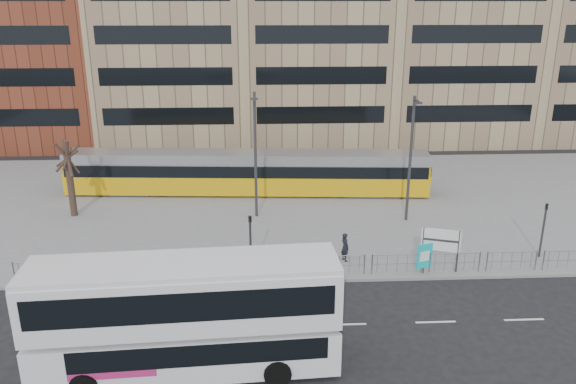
{
  "coord_description": "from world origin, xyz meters",
  "views": [
    {
      "loc": [
        -1.61,
        -25.34,
        13.36
      ],
      "look_at": [
        -0.05,
        6.0,
        2.83
      ],
      "focal_mm": 35.0,
      "sensor_mm": 36.0,
      "label": 1
    }
  ],
  "objects_px": {
    "pedestrian": "(345,247)",
    "lamp_post_west": "(255,151)",
    "double_decker_bus": "(186,314)",
    "traffic_light_west": "(250,237)",
    "lamp_post_east": "(411,154)",
    "bare_tree": "(64,137)",
    "traffic_light_east": "(544,223)",
    "tram": "(247,173)",
    "ad_panel": "(424,256)",
    "station_sign": "(441,242)"
  },
  "relations": [
    {
      "from": "double_decker_bus",
      "to": "tram",
      "type": "xyz_separation_m",
      "value": [
        1.84,
        20.83,
        -0.75
      ]
    },
    {
      "from": "pedestrian",
      "to": "tram",
      "type": "bearing_deg",
      "value": 1.22
    },
    {
      "from": "traffic_light_west",
      "to": "bare_tree",
      "type": "distance_m",
      "value": 15.04
    },
    {
      "from": "lamp_post_east",
      "to": "bare_tree",
      "type": "xyz_separation_m",
      "value": [
        -21.63,
        1.95,
        0.9
      ]
    },
    {
      "from": "tram",
      "to": "ad_panel",
      "type": "relative_size",
      "value": 15.89
    },
    {
      "from": "traffic_light_east",
      "to": "bare_tree",
      "type": "relative_size",
      "value": 0.43
    },
    {
      "from": "tram",
      "to": "traffic_light_west",
      "type": "xyz_separation_m",
      "value": [
        0.44,
        -12.89,
        0.42
      ]
    },
    {
      "from": "double_decker_bus",
      "to": "station_sign",
      "type": "distance_m",
      "value": 14.33
    },
    {
      "from": "bare_tree",
      "to": "lamp_post_east",
      "type": "bearing_deg",
      "value": -5.14
    },
    {
      "from": "tram",
      "to": "lamp_post_west",
      "type": "height_order",
      "value": "lamp_post_west"
    },
    {
      "from": "pedestrian",
      "to": "traffic_light_east",
      "type": "height_order",
      "value": "traffic_light_east"
    },
    {
      "from": "bare_tree",
      "to": "ad_panel",
      "type": "bearing_deg",
      "value": -24.68
    },
    {
      "from": "station_sign",
      "to": "double_decker_bus",
      "type": "bearing_deg",
      "value": -129.25
    },
    {
      "from": "tram",
      "to": "double_decker_bus",
      "type": "bearing_deg",
      "value": -91.03
    },
    {
      "from": "double_decker_bus",
      "to": "tram",
      "type": "relative_size",
      "value": 0.43
    },
    {
      "from": "ad_panel",
      "to": "traffic_light_west",
      "type": "bearing_deg",
      "value": 156.62
    },
    {
      "from": "double_decker_bus",
      "to": "traffic_light_west",
      "type": "distance_m",
      "value": 8.27
    },
    {
      "from": "double_decker_bus",
      "to": "traffic_light_east",
      "type": "bearing_deg",
      "value": 23.04
    },
    {
      "from": "double_decker_bus",
      "to": "station_sign",
      "type": "relative_size",
      "value": 5.05
    },
    {
      "from": "tram",
      "to": "lamp_post_west",
      "type": "bearing_deg",
      "value": -77.8
    },
    {
      "from": "ad_panel",
      "to": "bare_tree",
      "type": "relative_size",
      "value": 0.23
    },
    {
      "from": "station_sign",
      "to": "lamp_post_west",
      "type": "relative_size",
      "value": 0.28
    },
    {
      "from": "double_decker_bus",
      "to": "ad_panel",
      "type": "height_order",
      "value": "double_decker_bus"
    },
    {
      "from": "tram",
      "to": "station_sign",
      "type": "height_order",
      "value": "tram"
    },
    {
      "from": "ad_panel",
      "to": "traffic_light_west",
      "type": "relative_size",
      "value": 0.53
    },
    {
      "from": "ad_panel",
      "to": "lamp_post_west",
      "type": "bearing_deg",
      "value": 115.66
    },
    {
      "from": "pedestrian",
      "to": "lamp_post_west",
      "type": "bearing_deg",
      "value": 10.85
    },
    {
      "from": "traffic_light_west",
      "to": "ad_panel",
      "type": "bearing_deg",
      "value": -20.63
    },
    {
      "from": "double_decker_bus",
      "to": "traffic_light_east",
      "type": "xyz_separation_m",
      "value": [
        18.12,
        8.99,
        -0.32
      ]
    },
    {
      "from": "double_decker_bus",
      "to": "traffic_light_east",
      "type": "distance_m",
      "value": 20.23
    },
    {
      "from": "station_sign",
      "to": "lamp_post_west",
      "type": "bearing_deg",
      "value": 157.29
    },
    {
      "from": "station_sign",
      "to": "traffic_light_west",
      "type": "bearing_deg",
      "value": -163.23
    },
    {
      "from": "double_decker_bus",
      "to": "lamp_post_east",
      "type": "height_order",
      "value": "lamp_post_east"
    },
    {
      "from": "ad_panel",
      "to": "traffic_light_east",
      "type": "xyz_separation_m",
      "value": [
        6.96,
        1.71,
        1.0
      ]
    },
    {
      "from": "station_sign",
      "to": "ad_panel",
      "type": "height_order",
      "value": "station_sign"
    },
    {
      "from": "double_decker_bus",
      "to": "bare_tree",
      "type": "bearing_deg",
      "value": 116.1
    },
    {
      "from": "traffic_light_west",
      "to": "station_sign",
      "type": "bearing_deg",
      "value": -17.89
    },
    {
      "from": "ad_panel",
      "to": "traffic_light_west",
      "type": "xyz_separation_m",
      "value": [
        -8.88,
        0.66,
        1.0
      ]
    },
    {
      "from": "pedestrian",
      "to": "lamp_post_west",
      "type": "relative_size",
      "value": 0.2
    },
    {
      "from": "tram",
      "to": "pedestrian",
      "type": "bearing_deg",
      "value": -61.06
    },
    {
      "from": "lamp_post_east",
      "to": "bare_tree",
      "type": "height_order",
      "value": "lamp_post_east"
    },
    {
      "from": "station_sign",
      "to": "traffic_light_east",
      "type": "xyz_separation_m",
      "value": [
        6.04,
        1.31,
        0.4
      ]
    },
    {
      "from": "tram",
      "to": "ad_panel",
      "type": "distance_m",
      "value": 16.46
    },
    {
      "from": "double_decker_bus",
      "to": "lamp_post_east",
      "type": "bearing_deg",
      "value": 47.21
    },
    {
      "from": "lamp_post_east",
      "to": "traffic_light_west",
      "type": "bearing_deg",
      "value": -145.24
    },
    {
      "from": "lamp_post_east",
      "to": "station_sign",
      "type": "bearing_deg",
      "value": -90.81
    },
    {
      "from": "double_decker_bus",
      "to": "lamp_post_west",
      "type": "bearing_deg",
      "value": 77.62
    },
    {
      "from": "traffic_light_east",
      "to": "lamp_post_west",
      "type": "relative_size",
      "value": 0.38
    },
    {
      "from": "double_decker_bus",
      "to": "lamp_post_west",
      "type": "xyz_separation_m",
      "value": [
        2.54,
        15.97,
        2.14
      ]
    },
    {
      "from": "traffic_light_east",
      "to": "traffic_light_west",
      "type": "bearing_deg",
      "value": -151.21
    }
  ]
}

